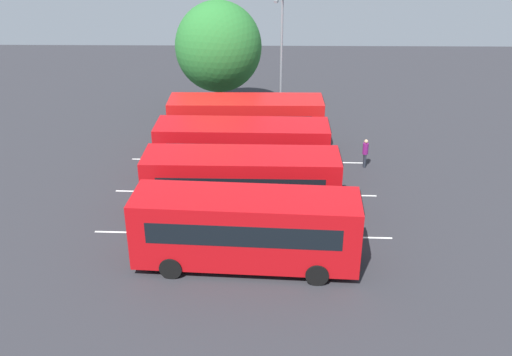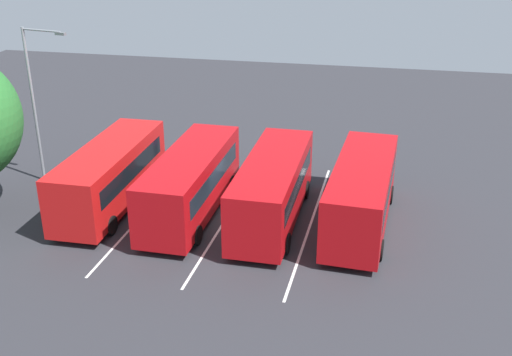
% 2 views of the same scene
% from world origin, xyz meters
% --- Properties ---
extents(ground_plane, '(67.57, 67.57, 0.00)m').
position_xyz_m(ground_plane, '(0.00, 0.00, 0.00)').
color(ground_plane, '#2B2B30').
extents(bus_far_left, '(9.33, 3.12, 3.17)m').
position_xyz_m(bus_far_left, '(0.29, -6.45, 1.74)').
color(bus_far_left, '#B70C11').
rests_on(bus_far_left, ground).
extents(bus_center_left, '(9.22, 2.78, 3.17)m').
position_xyz_m(bus_center_left, '(-0.04, -2.24, 1.74)').
color(bus_center_left, '#B70C11').
rests_on(bus_center_left, ground).
extents(bus_center_right, '(9.23, 2.81, 3.17)m').
position_xyz_m(bus_center_right, '(-0.16, 1.82, 1.74)').
color(bus_center_right, '#B70C11').
rests_on(bus_center_right, ground).
extents(bus_far_right, '(9.21, 2.74, 3.17)m').
position_xyz_m(bus_far_right, '(-0.09, 6.09, 1.74)').
color(bus_far_right, red).
rests_on(bus_far_right, ground).
extents(pedestrian, '(0.35, 0.35, 1.69)m').
position_xyz_m(pedestrian, '(6.71, 3.41, 0.99)').
color(pedestrian, '#232833').
rests_on(pedestrian, ground).
extents(street_lamp, '(0.67, 2.72, 8.51)m').
position_xyz_m(street_lamp, '(2.04, 10.96, 4.89)').
color(street_lamp, gray).
rests_on(street_lamp, ground).
extents(depot_tree, '(5.87, 5.29, 7.88)m').
position_xyz_m(depot_tree, '(-2.17, 12.37, 4.79)').
color(depot_tree, '#4C3823').
rests_on(depot_tree, ground).
extents(lane_stripe_outer_left, '(13.61, 0.48, 0.01)m').
position_xyz_m(lane_stripe_outer_left, '(0.00, -4.14, 0.00)').
color(lane_stripe_outer_left, silver).
rests_on(lane_stripe_outer_left, ground).
extents(lane_stripe_inner_left, '(13.61, 0.48, 0.01)m').
position_xyz_m(lane_stripe_inner_left, '(0.00, 0.00, 0.00)').
color(lane_stripe_inner_left, silver).
rests_on(lane_stripe_inner_left, ground).
extents(lane_stripe_inner_right, '(13.61, 0.48, 0.01)m').
position_xyz_m(lane_stripe_inner_right, '(0.00, 4.14, 0.00)').
color(lane_stripe_inner_right, silver).
rests_on(lane_stripe_inner_right, ground).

